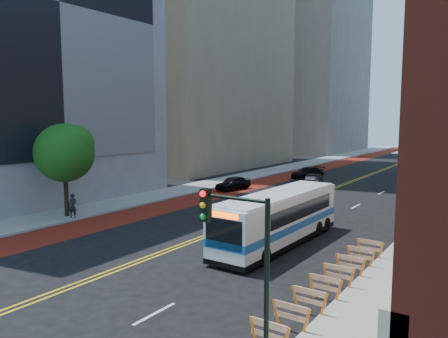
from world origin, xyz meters
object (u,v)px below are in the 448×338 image
at_px(car_c, 307,173).
at_px(pedestrian, 73,206).
at_px(car_b, 313,181).
at_px(transit_bus, 280,217).
at_px(car_a, 233,183).
at_px(street_tree, 65,151).
at_px(traffic_signal, 238,247).

relative_size(car_c, pedestrian, 2.61).
relative_size(car_b, pedestrian, 2.42).
bearing_deg(pedestrian, car_b, 48.38).
bearing_deg(pedestrian, transit_bus, -10.71).
height_order(transit_bus, car_a, transit_bus).
relative_size(street_tree, car_a, 1.64).
bearing_deg(street_tree, pedestrian, -13.60).
xyz_separation_m(transit_bus, car_a, (-12.61, 14.57, -0.88)).
distance_m(transit_bus, car_a, 19.29).
distance_m(transit_bus, pedestrian, 15.20).
bearing_deg(street_tree, transit_bus, 9.52).
distance_m(car_b, car_c, 7.50).
distance_m(street_tree, car_c, 30.52).
xyz_separation_m(street_tree, traffic_signal, (20.66, -9.55, -1.19)).
bearing_deg(street_tree, car_a, 79.61).
distance_m(car_a, car_c, 12.73).
relative_size(traffic_signal, car_c, 1.12).
bearing_deg(car_c, car_a, -80.97).
distance_m(transit_bus, car_c, 28.79).
height_order(traffic_signal, car_c, traffic_signal).
bearing_deg(street_tree, traffic_signal, -24.82).
bearing_deg(car_b, pedestrian, -124.62).
bearing_deg(car_a, transit_bus, -38.84).
height_order(car_b, car_c, car_b).
relative_size(traffic_signal, car_a, 1.24).
height_order(transit_bus, car_b, transit_bus).
bearing_deg(car_a, car_c, 88.14).
xyz_separation_m(car_a, car_c, (2.67, 12.44, -0.04)).
relative_size(street_tree, car_b, 1.59).
height_order(transit_bus, car_c, transit_bus).
xyz_separation_m(traffic_signal, pedestrian, (-19.81, 9.35, -2.70)).
distance_m(street_tree, pedestrian, 3.99).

